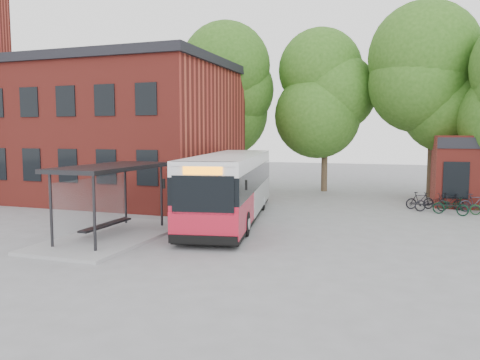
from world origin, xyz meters
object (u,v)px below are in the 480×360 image
(bicycle_2, at_px, (451,206))
(bicycle_5, at_px, (475,203))
(city_bus, at_px, (232,187))
(bicycle_0, at_px, (431,203))
(bus_shelter, at_px, (112,201))
(bicycle_3, at_px, (450,201))
(bicycle_1, at_px, (420,201))

(bicycle_2, bearing_deg, bicycle_5, -23.86)
(city_bus, bearing_deg, bicycle_0, 21.40)
(city_bus, bearing_deg, bus_shelter, -131.09)
(bicycle_2, bearing_deg, bicycle_0, 63.81)
(bicycle_3, bearing_deg, bus_shelter, 151.43)
(bicycle_3, distance_m, bicycle_5, 1.26)
(bicycle_3, bearing_deg, bicycle_1, 121.08)
(bicycle_0, bearing_deg, bicycle_3, -68.80)
(bicycle_1, distance_m, bicycle_5, 2.71)
(bus_shelter, relative_size, bicycle_3, 4.67)
(bicycle_1, xyz_separation_m, bicycle_5, (2.71, -0.08, 0.01))
(city_bus, height_order, bicycle_0, city_bus)
(bus_shelter, height_order, bicycle_2, bus_shelter)
(bicycle_5, bearing_deg, city_bus, 108.30)
(bus_shelter, xyz_separation_m, bicycle_2, (13.11, 10.07, -0.99))
(bicycle_1, relative_size, bicycle_5, 0.98)
(bicycle_3, bearing_deg, bicycle_0, 152.96)
(bicycle_3, xyz_separation_m, bicycle_5, (1.20, -0.39, 0.03))
(bus_shelter, xyz_separation_m, bicycle_5, (14.42, 11.47, -0.97))
(city_bus, xyz_separation_m, bicycle_1, (8.63, 6.33, -1.09))
(bicycle_2, height_order, bicycle_3, bicycle_2)
(city_bus, xyz_separation_m, bicycle_0, (9.17, 5.72, -1.09))
(bicycle_5, bearing_deg, bicycle_1, 77.72)
(bicycle_1, bearing_deg, bicycle_3, -100.75)
(bicycle_5, bearing_deg, bicycle_2, 126.28)
(bicycle_1, height_order, bicycle_3, bicycle_1)
(bicycle_0, height_order, bicycle_2, bicycle_0)
(bicycle_0, height_order, bicycle_5, bicycle_5)
(bus_shelter, relative_size, bicycle_2, 4.03)
(bicycle_3, bearing_deg, city_bus, 142.75)
(bicycle_0, relative_size, bicycle_3, 1.20)
(bicycle_0, xyz_separation_m, bicycle_2, (0.86, -0.87, -0.01))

